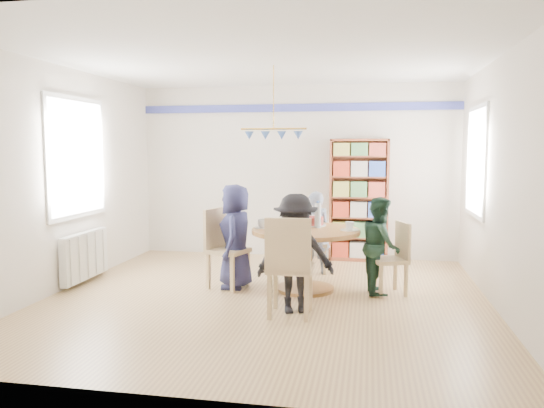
% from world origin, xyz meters
% --- Properties ---
extents(ground, '(5.00, 5.00, 0.00)m').
position_xyz_m(ground, '(0.00, 0.00, 0.00)').
color(ground, tan).
extents(room_shell, '(5.00, 5.00, 5.00)m').
position_xyz_m(room_shell, '(-0.26, 0.87, 1.65)').
color(room_shell, white).
rests_on(room_shell, ground).
extents(radiator, '(0.12, 1.00, 0.60)m').
position_xyz_m(radiator, '(-2.42, 0.30, 0.35)').
color(radiator, silver).
rests_on(radiator, ground).
extents(dining_table, '(1.30, 1.30, 0.75)m').
position_xyz_m(dining_table, '(0.40, 0.45, 0.56)').
color(dining_table, olive).
rests_on(dining_table, ground).
extents(chair_left, '(0.55, 0.55, 0.98)m').
position_xyz_m(chair_left, '(-0.63, 0.42, 0.54)').
color(chair_left, tan).
rests_on(chair_left, ground).
extents(chair_right, '(0.49, 0.49, 0.85)m').
position_xyz_m(chair_right, '(1.45, 0.48, 0.47)').
color(chair_right, tan).
rests_on(chair_right, ground).
extents(chair_far, '(0.41, 0.41, 0.84)m').
position_xyz_m(chair_far, '(0.40, 1.49, 0.46)').
color(chair_far, tan).
rests_on(chair_far, ground).
extents(chair_near, '(0.46, 0.46, 1.04)m').
position_xyz_m(chair_near, '(0.37, -0.63, 0.57)').
color(chair_near, tan).
rests_on(chair_near, ground).
extents(person_left, '(0.46, 0.66, 1.28)m').
position_xyz_m(person_left, '(-0.46, 0.42, 0.64)').
color(person_left, '#1B1C3C').
rests_on(person_left, ground).
extents(person_right, '(0.50, 0.60, 1.15)m').
position_xyz_m(person_right, '(1.29, 0.49, 0.57)').
color(person_right, black).
rests_on(person_right, ground).
extents(person_far, '(0.46, 0.34, 1.14)m').
position_xyz_m(person_far, '(0.43, 1.32, 0.57)').
color(person_far, gray).
rests_on(person_far, ground).
extents(person_near, '(0.91, 0.69, 1.25)m').
position_xyz_m(person_near, '(0.40, -0.44, 0.62)').
color(person_near, black).
rests_on(person_near, ground).
extents(bookshelf, '(0.89, 0.27, 1.86)m').
position_xyz_m(bookshelf, '(0.99, 2.34, 0.92)').
color(bookshelf, brown).
rests_on(bookshelf, ground).
extents(tableware, '(1.26, 1.26, 0.33)m').
position_xyz_m(tableware, '(0.38, 0.47, 0.82)').
color(tableware, white).
rests_on(tableware, dining_table).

